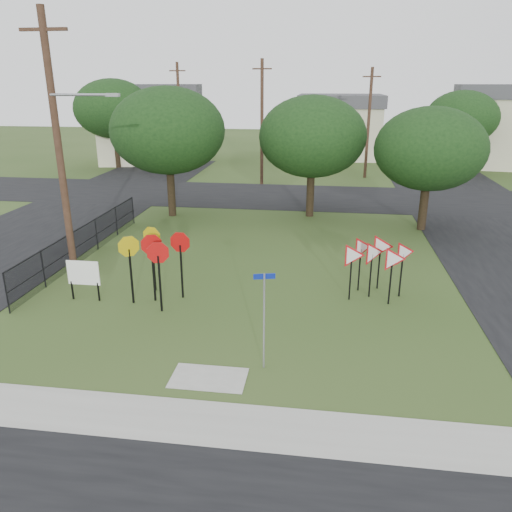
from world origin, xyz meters
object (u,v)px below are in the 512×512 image
Objects in this scene: yield_sign_cluster at (377,255)px; info_board at (83,274)px; stop_sign_cluster at (155,252)px; street_name_sign at (264,315)px.

yield_sign_cluster is 10.48m from info_board.
stop_sign_cluster is 2.73m from info_board.
street_name_sign reaches higher than info_board.
yield_sign_cluster is at bearing 10.00° from info_board.
street_name_sign is at bearing -27.38° from info_board.
street_name_sign is at bearing -42.02° from stop_sign_cluster.
yield_sign_cluster is 1.82× the size of info_board.
yield_sign_cluster is at bearing 10.87° from stop_sign_cluster.
info_board is (-6.92, 3.58, -0.61)m from street_name_sign.
info_board is at bearing -170.00° from yield_sign_cluster.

